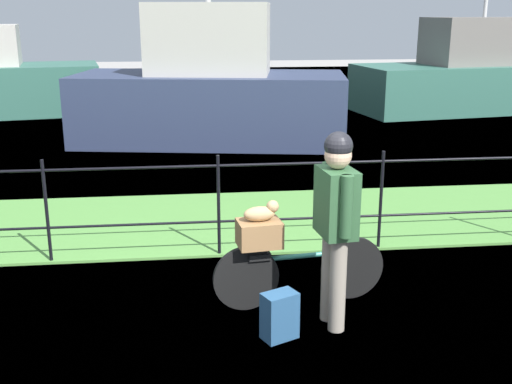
% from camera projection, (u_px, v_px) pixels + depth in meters
% --- Properties ---
extents(ground_plane, '(60.00, 60.00, 0.00)m').
position_uv_depth(ground_plane, '(236.00, 365.00, 4.76)').
color(ground_plane, '#9E9993').
extents(grass_strip, '(27.00, 2.40, 0.03)m').
position_uv_depth(grass_strip, '(214.00, 221.00, 7.98)').
color(grass_strip, '#569342').
rests_on(grass_strip, ground).
extents(harbor_water, '(30.00, 30.00, 0.00)m').
position_uv_depth(harbor_water, '(199.00, 122.00, 15.15)').
color(harbor_water, '#426684').
rests_on(harbor_water, ground).
extents(iron_fence, '(18.04, 0.04, 1.13)m').
position_uv_depth(iron_fence, '(218.00, 199.00, 6.70)').
color(iron_fence, black).
rests_on(iron_fence, ground).
extents(bicycle_main, '(1.60, 0.27, 0.60)m').
position_uv_depth(bicycle_main, '(298.00, 271.00, 5.67)').
color(bicycle_main, black).
rests_on(bicycle_main, ground).
extents(wooden_crate, '(0.41, 0.33, 0.23)m').
position_uv_depth(wooden_crate, '(259.00, 233.00, 5.48)').
color(wooden_crate, olive).
rests_on(wooden_crate, bicycle_main).
extents(terrier_dog, '(0.32, 0.17, 0.18)m').
position_uv_depth(terrier_dog, '(262.00, 212.00, 5.43)').
color(terrier_dog, tan).
rests_on(terrier_dog, wooden_crate).
extents(cyclist_person, '(0.31, 0.54, 1.68)m').
position_uv_depth(cyclist_person, '(336.00, 213.00, 5.10)').
color(cyclist_person, gray).
rests_on(cyclist_person, ground).
extents(backpack_on_paving, '(0.33, 0.28, 0.40)m').
position_uv_depth(backpack_on_paving, '(280.00, 316.00, 5.10)').
color(backpack_on_paving, '#28517A').
rests_on(backpack_on_paving, ground).
extents(moored_boat_near, '(5.66, 3.08, 4.35)m').
position_uv_depth(moored_boat_near, '(210.00, 92.00, 12.60)').
color(moored_boat_near, '#2D3856').
rests_on(moored_boat_near, ground).
extents(moored_boat_mid, '(6.85, 3.26, 4.03)m').
position_uv_depth(moored_boat_mid, '(479.00, 77.00, 16.72)').
color(moored_boat_mid, '#336656').
rests_on(moored_boat_mid, ground).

